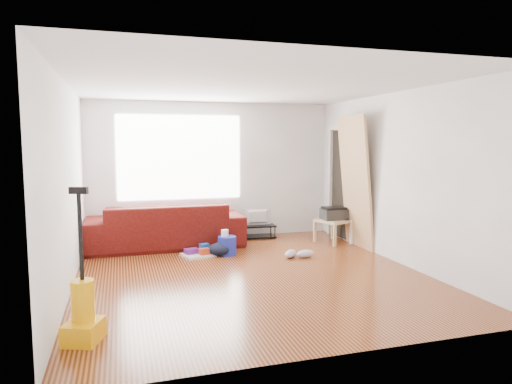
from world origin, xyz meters
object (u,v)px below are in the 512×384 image
object	(u,v)px
bucket	(227,255)
sofa	(166,247)
tv_stand	(258,231)
vacuum	(83,313)
cleaning_tray	(199,253)
side_table	(334,223)
backpack	(220,256)

from	to	relation	value
bucket	sofa	bearing A→B (deg)	136.30
tv_stand	vacuum	size ratio (longest dim) A/B	0.48
cleaning_tray	bucket	bearing A→B (deg)	-6.70
sofa	bucket	bearing A→B (deg)	136.30
tv_stand	vacuum	bearing A→B (deg)	-122.30
sofa	vacuum	bearing A→B (deg)	73.11
tv_stand	side_table	world-z (taller)	side_table
sofa	backpack	distance (m)	1.14
sofa	cleaning_tray	xyz separation A→B (m)	(0.43, -0.78, 0.05)
side_table	vacuum	distance (m)	4.98
tv_stand	cleaning_tray	bearing A→B (deg)	-136.89
tv_stand	side_table	size ratio (longest dim) A/B	0.99
tv_stand	bucket	bearing A→B (deg)	-123.65
sofa	tv_stand	xyz separation A→B (m)	(1.71, 0.27, 0.13)
vacuum	cleaning_tray	bearing A→B (deg)	82.84
backpack	side_table	bearing A→B (deg)	22.68
tv_stand	side_table	distance (m)	1.42
backpack	vacuum	bearing A→B (deg)	-110.83
backpack	bucket	bearing A→B (deg)	27.67
tv_stand	backpack	distance (m)	1.50
tv_stand	bucket	distance (m)	1.39
sofa	vacuum	size ratio (longest dim) A/B	1.88
side_table	cleaning_tray	xyz separation A→B (m)	(-2.45, -0.27, -0.30)
cleaning_tray	vacuum	world-z (taller)	vacuum
sofa	side_table	size ratio (longest dim) A/B	3.91
bucket	backpack	world-z (taller)	bucket
side_table	sofa	bearing A→B (deg)	169.98
side_table	tv_stand	bearing A→B (deg)	146.25
tv_stand	cleaning_tray	distance (m)	1.66
tv_stand	bucket	world-z (taller)	tv_stand
side_table	cleaning_tray	bearing A→B (deg)	-173.74
sofa	cleaning_tray	world-z (taller)	sofa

